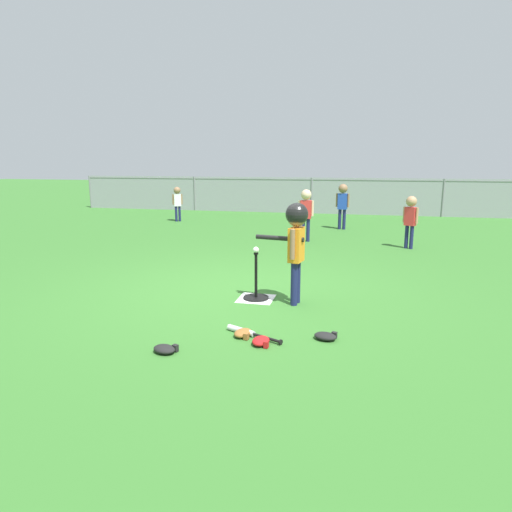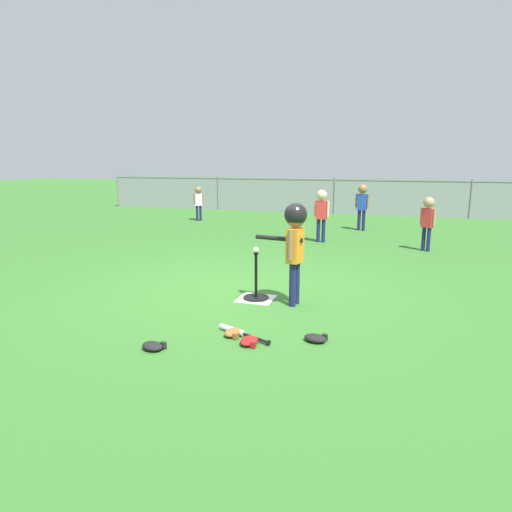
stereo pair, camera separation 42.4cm
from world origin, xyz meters
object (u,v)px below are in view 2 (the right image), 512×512
fielder_deep_right (321,209)px  fielder_deep_left (428,217)px  baseball_on_tee (256,250)px  glove_tossed_aside (249,341)px  glove_outfield_drop (153,346)px  glove_by_plate (234,333)px  glove_near_bats (316,338)px  fielder_near_left (362,201)px  batting_tee (256,292)px  fielder_near_right (198,199)px  spare_bat_silver (237,332)px  batter_child (295,233)px

fielder_deep_right → fielder_deep_left: (2.07, -0.35, -0.05)m
baseball_on_tee → fielder_deep_left: bearing=60.8°
glove_tossed_aside → glove_outfield_drop: (-0.81, -0.38, 0.00)m
glove_by_plate → glove_near_bats: bearing=7.1°
fielder_near_left → fielder_deep_left: bearing=-58.6°
fielder_near_left → fielder_deep_left: fielder_near_left is taller
glove_by_plate → baseball_on_tee: bearing=97.2°
batting_tee → fielder_near_right: bearing=119.7°
batting_tee → spare_bat_silver: bearing=-81.6°
baseball_on_tee → batter_child: size_ratio=0.06×
glove_outfield_drop → glove_tossed_aside: bearing=25.0°
fielder_deep_left → fielder_near_left: bearing=121.4°
batting_tee → baseball_on_tee: (0.00, 0.00, 0.54)m
fielder_deep_right → glove_tossed_aside: (0.27, -5.65, -0.67)m
batter_child → glove_outfield_drop: 2.11m
batting_tee → fielder_near_right: size_ratio=0.61×
fielder_near_left → glove_near_bats: size_ratio=4.40×
batting_tee → glove_by_plate: size_ratio=2.34×
glove_by_plate → glove_tossed_aside: (0.22, -0.16, 0.00)m
batter_child → fielder_near_right: 8.01m
baseball_on_tee → glove_near_bats: size_ratio=0.29×
fielder_near_left → fielder_near_right: bearing=174.0°
fielder_deep_left → glove_near_bats: size_ratio=4.02×
batter_child → glove_by_plate: batter_child is taller
fielder_near_right → glove_near_bats: (4.76, -7.81, -0.59)m
baseball_on_tee → glove_tossed_aside: bearing=-75.1°
glove_tossed_aside → fielder_near_left: bearing=86.9°
glove_tossed_aside → spare_bat_silver: bearing=133.8°
fielder_deep_left → glove_tossed_aside: bearing=-108.8°
glove_near_bats → glove_outfield_drop: 1.53m
batter_child → glove_by_plate: size_ratio=4.86×
fielder_near_right → fielder_deep_left: bearing=-24.9°
baseball_on_tee → glove_outfield_drop: 1.92m
glove_outfield_drop → glove_near_bats: bearing=24.5°
fielder_near_right → batter_child: bearing=-57.5°
batter_child → fielder_deep_left: 4.33m
fielder_near_right → glove_tossed_aside: size_ratio=4.16×
fielder_deep_right → spare_bat_silver: (0.07, -5.45, -0.68)m
batter_child → fielder_deep_left: batter_child is taller
batting_tee → glove_outfield_drop: (-0.44, -1.78, -0.05)m
spare_bat_silver → glove_tossed_aside: glove_tossed_aside is taller
glove_tossed_aside → glove_outfield_drop: 0.89m
batter_child → glove_near_bats: batter_child is taller
fielder_deep_right → fielder_near_right: bearing=148.3°
fielder_near_left → glove_outfield_drop: fielder_near_left is taller
fielder_near_left → glove_near_bats: 7.36m
batter_child → spare_bat_silver: batter_child is taller
baseball_on_tee → fielder_near_right: fielder_near_right is taller
batting_tee → glove_by_plate: (0.16, -1.24, -0.05)m
fielder_deep_right → fielder_near_right: fielder_deep_right is taller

